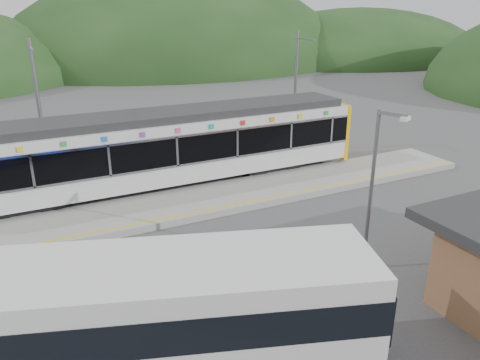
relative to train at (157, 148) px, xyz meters
name	(u,v)px	position (x,y,z in m)	size (l,w,h in m)	color
ground	(261,229)	(2.30, -6.00, -2.06)	(120.00, 120.00, 0.00)	#4C4C4F
hills	(313,167)	(8.49, -0.71, -2.06)	(146.00, 149.00, 26.00)	#1E3D19
platform	(226,197)	(2.30, -2.70, -1.91)	(26.00, 3.20, 0.30)	#9E9E99
yellow_line	(238,204)	(2.30, -4.00, -1.76)	(26.00, 0.10, 0.01)	yellow
train	(157,148)	(0.00, 0.00, 0.00)	(20.44, 3.01, 3.74)	black
catenary_mast_west	(40,114)	(-4.70, 2.56, 1.58)	(0.18, 1.80, 7.00)	slate
catenary_mast_east	(296,90)	(9.30, 2.56, 1.58)	(0.18, 1.80, 7.00)	slate
bus	(120,330)	(-4.47, -11.70, -0.54)	(11.81, 6.21, 3.15)	#0E36D6
lamp_post	(375,179)	(3.97, -10.27, 1.21)	(0.44, 1.03, 5.46)	slate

